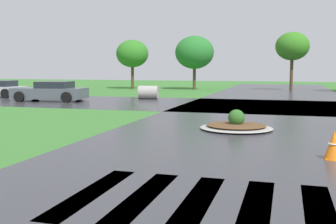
{
  "coord_description": "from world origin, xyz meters",
  "views": [
    {
      "loc": [
        0.83,
        -2.39,
        2.08
      ],
      "look_at": [
        -2.23,
        8.09,
        0.88
      ],
      "focal_mm": 43.4,
      "sensor_mm": 36.0,
      "label": 1
    }
  ],
  "objects_px": {
    "median_island": "(236,126)",
    "car_blue_compact": "(51,92)",
    "drainage_pipe_stack": "(148,92)",
    "traffic_cone": "(334,146)"
  },
  "relations": [
    {
      "from": "drainage_pipe_stack",
      "to": "traffic_cone",
      "type": "relative_size",
      "value": 2.12
    },
    {
      "from": "car_blue_compact",
      "to": "drainage_pipe_stack",
      "type": "bearing_deg",
      "value": -154.84
    },
    {
      "from": "median_island",
      "to": "drainage_pipe_stack",
      "type": "bearing_deg",
      "value": 121.43
    },
    {
      "from": "median_island",
      "to": "traffic_cone",
      "type": "bearing_deg",
      "value": -55.56
    },
    {
      "from": "car_blue_compact",
      "to": "traffic_cone",
      "type": "bearing_deg",
      "value": 133.9
    },
    {
      "from": "median_island",
      "to": "car_blue_compact",
      "type": "relative_size",
      "value": 0.53
    },
    {
      "from": "traffic_cone",
      "to": "car_blue_compact",
      "type": "bearing_deg",
      "value": 140.76
    },
    {
      "from": "median_island",
      "to": "traffic_cone",
      "type": "xyz_separation_m",
      "value": [
        2.66,
        -3.88,
        0.18
      ]
    },
    {
      "from": "car_blue_compact",
      "to": "drainage_pipe_stack",
      "type": "distance_m",
      "value": 6.22
    },
    {
      "from": "car_blue_compact",
      "to": "traffic_cone",
      "type": "height_order",
      "value": "car_blue_compact"
    }
  ]
}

